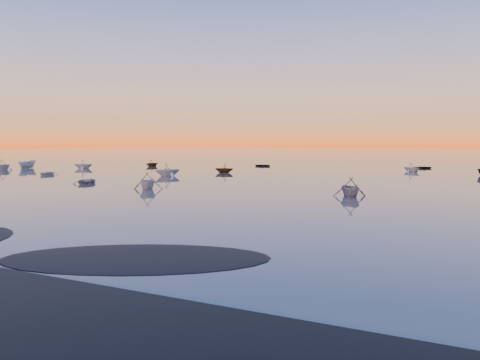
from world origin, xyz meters
The scene contains 5 objects.
ground centered at (0.00, 100.00, 0.00)m, with size 600.00×600.00×0.00m, color #6A6158.
mud_lobes centered at (0.00, -1.00, 0.01)m, with size 140.00×6.00×0.07m, color black, non-canonical shape.
moored_fleet centered at (0.00, 53.00, 0.00)m, with size 124.00×58.00×1.20m, color silver, non-canonical shape.
boat_near_left centered at (-39.55, 36.11, 0.00)m, with size 3.72×1.55×0.93m, color silver.
boat_near_right centered at (8.91, 28.47, 0.00)m, with size 3.86×1.74×1.35m, color gray.
Camera 1 is at (18.74, -15.29, 5.06)m, focal length 35.00 mm.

